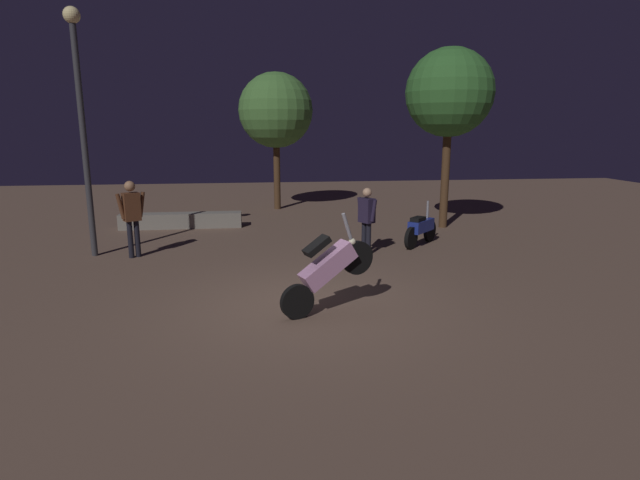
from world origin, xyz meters
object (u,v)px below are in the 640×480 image
(person_rider_beside, at_px, (132,212))
(person_bystander_far, at_px, (367,215))
(motorcycle_blue_parked_left, at_px, (421,228))
(motorcycle_pink_foreground, at_px, (328,269))
(streetlamp_near, at_px, (80,105))

(person_rider_beside, height_order, person_bystander_far, person_rider_beside)
(motorcycle_blue_parked_left, relative_size, person_rider_beside, 0.72)
(motorcycle_pink_foreground, relative_size, motorcycle_blue_parked_left, 1.28)
(motorcycle_blue_parked_left, height_order, streetlamp_near, streetlamp_near)
(person_bystander_far, height_order, streetlamp_near, streetlamp_near)
(person_rider_beside, relative_size, streetlamp_near, 0.32)
(motorcycle_blue_parked_left, relative_size, person_bystander_far, 0.80)
(motorcycle_blue_parked_left, distance_m, person_bystander_far, 1.83)
(person_rider_beside, xyz_separation_m, person_bystander_far, (5.41, -0.39, -0.13))
(person_bystander_far, bearing_deg, motorcycle_blue_parked_left, 176.40)
(person_bystander_far, bearing_deg, motorcycle_pink_foreground, 39.99)
(motorcycle_pink_foreground, xyz_separation_m, motorcycle_blue_parked_left, (3.06, 4.56, -0.31))
(motorcycle_blue_parked_left, distance_m, person_rider_beside, 7.04)
(motorcycle_pink_foreground, distance_m, motorcycle_blue_parked_left, 5.50)
(motorcycle_blue_parked_left, xyz_separation_m, person_rider_beside, (-7.00, -0.36, 0.63))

